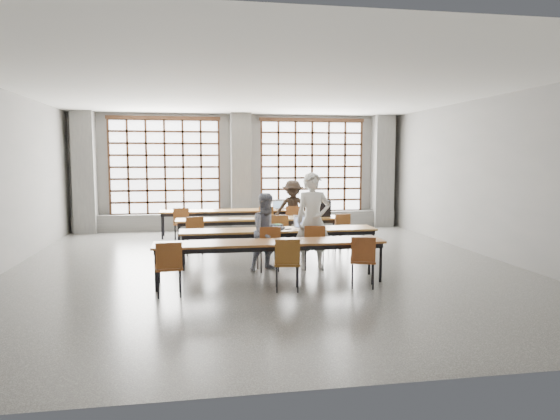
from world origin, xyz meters
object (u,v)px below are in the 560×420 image
object	(u,v)px
mouse	(324,227)
phone	(288,229)
desk_row_a	(233,212)
laptop_front	(303,225)
desk_row_b	(260,221)
backpack	(324,208)
plastic_bag	(265,204)
chair_mid_right	(340,228)
chair_near_mid	(287,259)
chair_back_mid	(265,219)
desk_row_d	(270,245)
green_box	(276,226)
chair_mid_left	(194,231)
student_back	(293,209)
chair_near_left	(169,263)
chair_front_left	(269,244)
chair_back_right	(293,218)
student_male	(313,221)
chair_back_left	(181,221)
chair_mid_centre	(280,229)
desk_row_c	(279,232)
chair_front_right	(314,243)
red_pouch	(169,264)
chair_near_right	(363,256)
laptop_back	(280,207)
student_female	(268,232)

from	to	relation	value
mouse	phone	distance (m)	0.77
desk_row_a	laptop_front	world-z (taller)	laptop_front
desk_row_b	backpack	world-z (taller)	backpack
desk_row_a	plastic_bag	size ratio (longest dim) A/B	13.99
chair_mid_right	chair_near_mid	size ratio (longest dim) A/B	1.00
chair_back_mid	desk_row_d	bearing A→B (deg)	-96.83
green_box	plastic_bag	bearing A→B (deg)	85.45
chair_mid_left	chair_mid_right	xyz separation A→B (m)	(3.40, -0.00, 0.00)
student_back	green_box	size ratio (longest dim) A/B	6.27
chair_near_left	chair_front_left	bearing A→B (deg)	39.33
phone	chair_mid_right	bearing A→B (deg)	42.42
student_back	chair_back_right	bearing A→B (deg)	-84.10
student_male	backpack	xyz separation A→B (m)	(0.86, 2.45, -0.01)
mouse	chair_back_left	bearing A→B (deg)	132.37
chair_mid_centre	mouse	xyz separation A→B (m)	(0.71, -1.29, 0.21)
student_male	desk_row_b	bearing A→B (deg)	107.00
desk_row_c	chair_front_right	xyz separation A→B (m)	(0.59, -0.63, -0.13)
desk_row_d	student_male	xyz separation A→B (m)	(1.00, 0.97, 0.28)
student_male	desk_row_a	bearing A→B (deg)	105.64
chair_mid_right	student_male	world-z (taller)	student_male
desk_row_b	chair_mid_left	world-z (taller)	chair_mid_left
desk_row_b	desk_row_d	xyz separation A→B (m)	(-0.26, -3.37, 0.00)
chair_back_right	laptop_front	bearing A→B (deg)	-97.29
desk_row_a	backpack	distance (m)	2.88
desk_row_b	plastic_bag	xyz separation A→B (m)	(0.40, 2.04, 0.21)
plastic_bag	red_pouch	distance (m)	6.42
chair_mid_centre	chair_mid_right	bearing A→B (deg)	-0.00
laptop_front	green_box	size ratio (longest dim) A/B	1.64
desk_row_b	mouse	xyz separation A→B (m)	(1.09, -1.92, 0.08)
chair_front_right	student_male	size ratio (longest dim) A/B	0.47
chair_near_right	backpack	distance (m)	4.08
green_box	red_pouch	bearing A→B (deg)	-134.26
laptop_back	student_female	bearing A→B (deg)	-102.43
green_box	plastic_bag	world-z (taller)	plastic_bag
chair_mid_left	chair_mid_centre	xyz separation A→B (m)	(1.96, -0.00, 0.00)
chair_back_left	laptop_front	xyz separation A→B (m)	(2.58, -3.15, 0.25)
desk_row_b	chair_front_left	size ratio (longest dim) A/B	4.55
chair_mid_right	plastic_bag	world-z (taller)	plastic_bag
student_back	green_box	bearing A→B (deg)	-94.37
mouse	backpack	distance (m)	2.04
desk_row_b	chair_back_right	bearing A→B (deg)	51.63
chair_back_left	desk_row_d	bearing A→B (deg)	-70.84
chair_back_mid	chair_front_right	distance (m)	3.91
green_box	backpack	size ratio (longest dim) A/B	0.62
chair_mid_right	backpack	world-z (taller)	backpack
phone	plastic_bag	bearing A→B (deg)	88.91
chair_mid_right	laptop_front	xyz separation A→B (m)	(-1.14, -1.16, 0.25)
student_female	desk_row_d	bearing A→B (deg)	-114.28
laptop_back	red_pouch	distance (m)	6.64
laptop_back	phone	world-z (taller)	laptop_back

